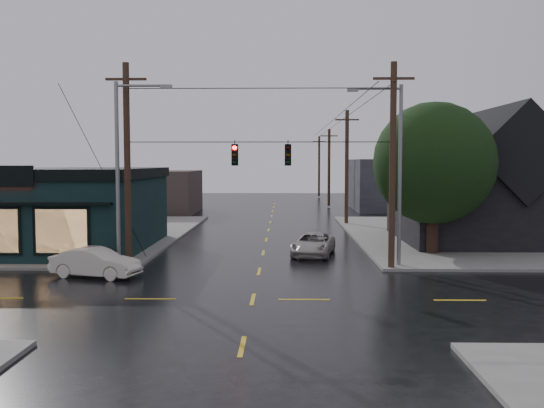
{
  "coord_description": "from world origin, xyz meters",
  "views": [
    {
      "loc": [
        1.2,
        -23.16,
        5.34
      ],
      "look_at": [
        0.63,
        6.04,
        3.29
      ],
      "focal_mm": 40.0,
      "sensor_mm": 36.0,
      "label": 1
    }
  ],
  "objects_px": {
    "utility_pole_nw": "(129,269)",
    "sedan_cream": "(96,263)",
    "suv_silver": "(313,244)",
    "utility_pole_ne": "(391,270)",
    "corner_tree": "(434,163)"
  },
  "relations": [
    {
      "from": "utility_pole_ne",
      "to": "sedan_cream",
      "type": "relative_size",
      "value": 2.44
    },
    {
      "from": "corner_tree",
      "to": "utility_pole_ne",
      "type": "xyz_separation_m",
      "value": [
        -3.19,
        -4.83,
        -5.25
      ]
    },
    {
      "from": "corner_tree",
      "to": "utility_pole_nw",
      "type": "bearing_deg",
      "value": -163.39
    },
    {
      "from": "sedan_cream",
      "to": "suv_silver",
      "type": "distance_m",
      "value": 12.36
    },
    {
      "from": "utility_pole_nw",
      "to": "sedan_cream",
      "type": "relative_size",
      "value": 2.44
    },
    {
      "from": "utility_pole_ne",
      "to": "utility_pole_nw",
      "type": "bearing_deg",
      "value": 180.0
    },
    {
      "from": "utility_pole_nw",
      "to": "utility_pole_ne",
      "type": "bearing_deg",
      "value": 0.0
    },
    {
      "from": "sedan_cream",
      "to": "suv_silver",
      "type": "bearing_deg",
      "value": -42.01
    },
    {
      "from": "corner_tree",
      "to": "utility_pole_nw",
      "type": "xyz_separation_m",
      "value": [
        -16.19,
        -4.83,
        -5.25
      ]
    },
    {
      "from": "utility_pole_nw",
      "to": "suv_silver",
      "type": "relative_size",
      "value": 2.21
    },
    {
      "from": "corner_tree",
      "to": "sedan_cream",
      "type": "bearing_deg",
      "value": -157.96
    },
    {
      "from": "corner_tree",
      "to": "sedan_cream",
      "type": "height_order",
      "value": "corner_tree"
    },
    {
      "from": "utility_pole_nw",
      "to": "suv_silver",
      "type": "xyz_separation_m",
      "value": [
        9.37,
        4.58,
        0.64
      ]
    },
    {
      "from": "utility_pole_nw",
      "to": "utility_pole_ne",
      "type": "relative_size",
      "value": 1.0
    },
    {
      "from": "utility_pole_nw",
      "to": "sedan_cream",
      "type": "xyz_separation_m",
      "value": [
        -1.0,
        -2.13,
        0.68
      ]
    }
  ]
}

